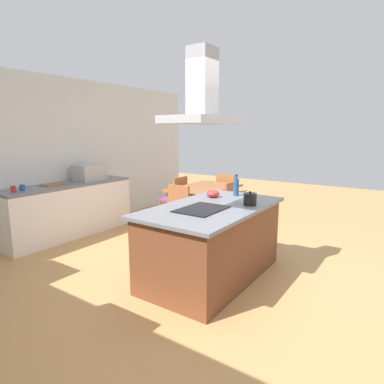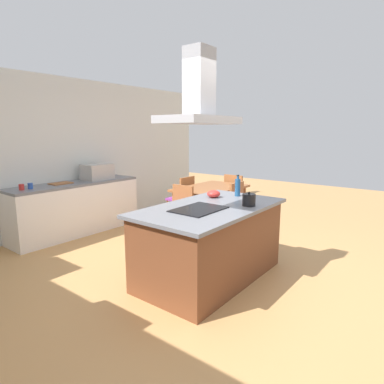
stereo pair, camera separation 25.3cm
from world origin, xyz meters
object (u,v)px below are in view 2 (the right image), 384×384
object	(u,v)px
countertop_microwave	(97,172)
chair_facing_island	(242,205)
tea_kettle	(249,200)
cooktop	(199,209)
range_hood	(199,100)
cutting_board	(61,183)
mixing_bowl	(214,194)
chair_at_left_end	(179,209)
chair_at_right_end	(236,193)
chair_facing_back_wall	(183,195)
olive_oil_bottle	(238,187)
coffee_mug_blue	(30,186)
coffee_mug_red	(22,187)
dining_table	(211,191)

from	to	relation	value
countertop_microwave	chair_facing_island	distance (m)	2.69
tea_kettle	chair_facing_island	bearing A→B (deg)	31.74
cooktop	chair_facing_island	bearing A→B (deg)	16.14
countertop_microwave	range_hood	distance (m)	3.16
cutting_board	mixing_bowl	bearing A→B (deg)	-76.47
chair_at_left_end	cutting_board	bearing A→B (deg)	123.34
chair_at_left_end	cooktop	bearing A→B (deg)	-132.05
cooktop	cutting_board	xyz separation A→B (m)	(0.04, 2.93, 0.00)
cooktop	cutting_board	bearing A→B (deg)	89.30
tea_kettle	chair_at_right_end	xyz separation A→B (m)	(2.44, 1.61, -0.46)
chair_facing_back_wall	mixing_bowl	bearing A→B (deg)	-129.53
countertop_microwave	range_hood	world-z (taller)	range_hood
tea_kettle	chair_facing_island	xyz separation A→B (m)	(1.53, 0.95, -0.46)
cooktop	chair_facing_island	xyz separation A→B (m)	(2.05, 0.59, -0.40)
olive_oil_bottle	chair_facing_back_wall	world-z (taller)	olive_oil_bottle
countertop_microwave	chair_at_left_end	bearing A→B (deg)	-76.19
tea_kettle	chair_at_left_end	world-z (taller)	tea_kettle
mixing_bowl	chair_at_left_end	world-z (taller)	mixing_bowl
tea_kettle	range_hood	world-z (taller)	range_hood
chair_facing_island	cooktop	bearing A→B (deg)	-163.86
countertop_microwave	coffee_mug_blue	size ratio (longest dim) A/B	5.56
mixing_bowl	tea_kettle	bearing A→B (deg)	-104.31
tea_kettle	cutting_board	xyz separation A→B (m)	(-0.49, 3.28, -0.06)
coffee_mug_red	coffee_mug_blue	xyz separation A→B (m)	(0.14, 0.01, 0.00)
tea_kettle	countertop_microwave	xyz separation A→B (m)	(0.22, 3.23, 0.07)
tea_kettle	coffee_mug_red	size ratio (longest dim) A/B	2.32
dining_table	coffee_mug_blue	bearing A→B (deg)	148.10
coffee_mug_blue	countertop_microwave	bearing A→B (deg)	1.25
coffee_mug_red	chair_facing_back_wall	distance (m)	2.88
cooktop	coffee_mug_red	bearing A→B (deg)	102.80
chair_at_left_end	chair_at_right_end	bearing A→B (deg)	0.00
countertop_microwave	chair_at_right_end	distance (m)	2.81
chair_at_right_end	chair_facing_island	bearing A→B (deg)	-143.99
coffee_mug_red	mixing_bowl	bearing A→B (deg)	-62.87
cooktop	dining_table	distance (m)	2.42
mixing_bowl	chair_facing_island	size ratio (longest dim) A/B	0.20
dining_table	chair_facing_island	size ratio (longest dim) A/B	1.57
dining_table	cooktop	bearing A→B (deg)	-148.46
chair_at_left_end	chair_facing_back_wall	size ratio (longest dim) A/B	1.00
mixing_bowl	coffee_mug_blue	xyz separation A→B (m)	(-1.19, 2.59, -0.00)
coffee_mug_red	chair_facing_back_wall	bearing A→B (deg)	-18.87
tea_kettle	chair_at_left_end	size ratio (longest dim) A/B	0.23
tea_kettle	chair_at_right_end	bearing A→B (deg)	33.39
olive_oil_bottle	chair_facing_island	xyz separation A→B (m)	(1.09, 0.54, -0.52)
cooktop	countertop_microwave	bearing A→B (deg)	75.65
olive_oil_bottle	coffee_mug_blue	distance (m)	3.16
countertop_microwave	chair_at_right_end	size ratio (longest dim) A/B	0.56
cooktop	mixing_bowl	world-z (taller)	mixing_bowl
cooktop	chair_at_right_end	bearing A→B (deg)	23.00
coffee_mug_red	chair_facing_back_wall	xyz separation A→B (m)	(2.70, -0.92, -0.44)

